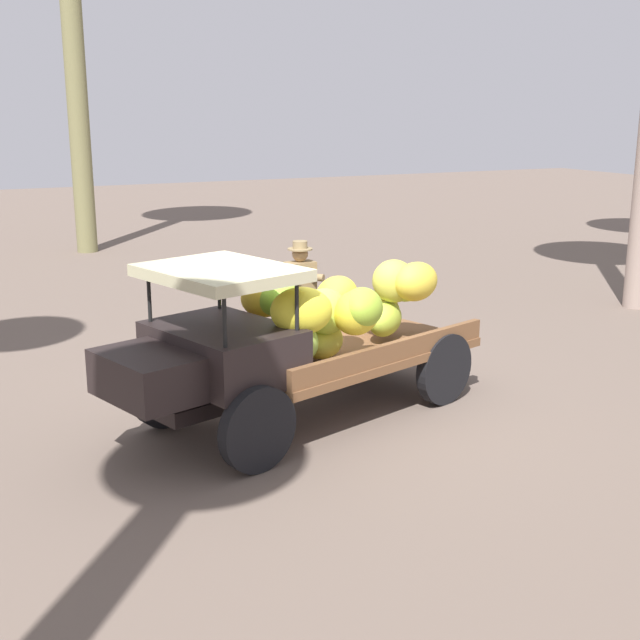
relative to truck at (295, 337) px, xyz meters
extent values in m
plane|color=#67564C|center=(-0.35, -0.29, -0.99)|extent=(60.00, 60.00, 0.00)
cube|color=black|center=(-0.31, -0.19, -0.51)|extent=(3.95, 1.61, 0.16)
cylinder|color=black|center=(0.83, 1.00, -0.56)|extent=(0.86, 0.39, 0.86)
cylinder|color=black|center=(1.31, -0.53, -0.56)|extent=(0.86, 0.39, 0.86)
cylinder|color=black|center=(-1.84, 0.17, -0.56)|extent=(0.86, 0.39, 0.86)
cylinder|color=black|center=(-1.37, -1.36, -0.56)|extent=(0.86, 0.39, 0.86)
cube|color=brown|center=(-0.74, -0.33, -0.33)|extent=(3.38, 2.53, 0.10)
cube|color=brown|center=(-0.98, 0.44, -0.17)|extent=(2.89, 0.97, 0.22)
cube|color=brown|center=(-0.51, -1.09, -0.17)|extent=(2.89, 0.97, 0.22)
cube|color=black|center=(0.88, 0.18, -0.01)|extent=(1.50, 1.78, 0.55)
cube|color=black|center=(1.74, 0.44, -0.06)|extent=(0.98, 1.22, 0.44)
cylinder|color=black|center=(1.11, 0.92, 0.54)|extent=(0.04, 0.04, 0.55)
cylinder|color=black|center=(1.49, -0.31, 0.54)|extent=(0.04, 0.04, 0.55)
cylinder|color=black|center=(0.27, 0.66, 0.54)|extent=(0.04, 0.04, 0.55)
cylinder|color=black|center=(0.65, -0.57, 0.54)|extent=(0.04, 0.04, 0.55)
cube|color=#C0BA90|center=(0.88, 0.18, 0.82)|extent=(1.62, 1.81, 0.12)
ellipsoid|color=yellow|center=(-1.63, -0.18, 0.43)|extent=(0.75, 0.68, 0.53)
ellipsoid|color=gold|center=(-0.54, -0.06, 0.39)|extent=(0.87, 0.87, 0.60)
ellipsoid|color=#8EB042|center=(0.16, 0.40, 0.07)|extent=(0.83, 0.83, 0.60)
ellipsoid|color=#83BB33|center=(0.02, -0.38, 0.37)|extent=(0.61, 0.65, 0.56)
ellipsoid|color=#B6D13E|center=(-0.27, 0.18, 0.29)|extent=(0.59, 0.64, 0.62)
ellipsoid|color=gold|center=(0.15, -0.48, 0.35)|extent=(0.65, 0.63, 0.58)
ellipsoid|color=gold|center=(-1.43, -0.34, 0.43)|extent=(0.61, 0.61, 0.60)
ellipsoid|color=gold|center=(-1.39, -0.56, 0.04)|extent=(0.62, 0.65, 0.50)
ellipsoid|color=gold|center=(-0.31, 0.05, -0.06)|extent=(0.84, 0.84, 0.51)
ellipsoid|color=#8FB22F|center=(-0.61, 0.39, 0.35)|extent=(0.83, 0.83, 0.57)
ellipsoid|color=#B5CF3D|center=(-1.32, -0.33, -0.02)|extent=(0.75, 0.70, 0.44)
ellipsoid|color=yellow|center=(0.14, 0.48, 0.41)|extent=(0.74, 0.63, 0.52)
ellipsoid|color=gold|center=(-0.55, 0.38, 0.30)|extent=(0.72, 0.69, 0.55)
ellipsoid|color=#B7CB40|center=(-1.58, -0.35, 0.36)|extent=(0.73, 0.73, 0.51)
cylinder|color=#53526C|center=(-1.22, -2.28, -0.60)|extent=(0.15, 0.15, 0.78)
cylinder|color=#53526C|center=(-0.96, -2.27, -0.60)|extent=(0.15, 0.15, 0.78)
cube|color=olive|center=(-1.09, -2.28, 0.08)|extent=(0.41, 0.26, 0.58)
cylinder|color=olive|center=(-1.20, -2.18, 0.17)|extent=(0.34, 0.37, 0.10)
cylinder|color=olive|center=(-1.00, -2.17, 0.17)|extent=(0.31, 0.38, 0.10)
sphere|color=#A17C4F|center=(-1.09, -2.28, 0.48)|extent=(0.22, 0.22, 0.22)
cylinder|color=#8F7952|center=(-1.09, -2.28, 0.54)|extent=(0.34, 0.34, 0.02)
cylinder|color=#8F7952|center=(-1.09, -2.28, 0.60)|extent=(0.20, 0.20, 0.10)
ellipsoid|color=gold|center=(-1.30, -2.63, -0.82)|extent=(0.68, 0.57, 0.35)
cylinder|color=olive|center=(-0.06, -12.60, 4.21)|extent=(0.49, 0.49, 10.40)
camera|label=1|loc=(3.51, 7.97, 2.41)|focal=46.89mm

